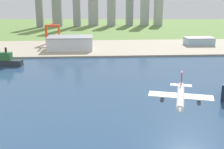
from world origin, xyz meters
TOP-DOWN VIEW (x-y plane):
  - ground_plane at (0.00, 300.00)m, footprint 2400.00×2400.00m
  - water_bay at (0.00, 240.00)m, footprint 840.00×360.00m
  - industrial_pier at (0.00, 490.00)m, footprint 840.00×140.00m
  - airplane_landing at (21.91, 153.15)m, footprint 31.50×37.97m
  - container_barge at (-129.39, 379.77)m, footprint 48.25×16.25m
  - port_crane_red at (-88.09, 522.08)m, footprint 23.61×37.14m
  - warehouse_main at (-54.89, 472.99)m, footprint 68.73×42.27m
  - warehouse_annex at (156.05, 499.27)m, footprint 46.92×26.20m
  - distant_skyline at (-0.64, 828.93)m, footprint 333.42×52.61m

SIDE VIEW (x-z plane):
  - ground_plane at x=0.00m, z-range 0.00..0.00m
  - water_bay at x=0.00m, z-range 0.00..0.15m
  - industrial_pier at x=0.00m, z-range 0.00..2.50m
  - container_barge at x=-129.39m, z-range -5.07..17.64m
  - warehouse_annex at x=156.05m, z-range 2.52..15.13m
  - warehouse_main at x=-54.89m, z-range 2.52..22.31m
  - port_crane_red at x=-88.09m, z-range 10.14..45.08m
  - airplane_landing at x=21.91m, z-range 32.80..44.31m
  - distant_skyline at x=-0.64m, z-range -22.13..136.50m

